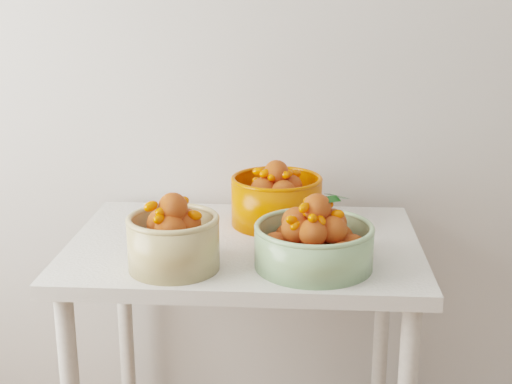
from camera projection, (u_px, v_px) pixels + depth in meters
The scene contains 4 objects.
table at pixel (245, 272), 2.07m from camera, with size 1.00×0.70×0.75m.
bowl_cream at pixel (173, 239), 1.83m from camera, with size 0.30×0.30×0.21m.
bowl_green at pixel (314, 241), 1.84m from camera, with size 0.32×0.32×0.20m.
bowl_orange at pixel (276, 199), 2.17m from camera, with size 0.32×0.32×0.20m.
Camera 1 is at (-0.11, -0.31, 1.46)m, focal length 50.00 mm.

